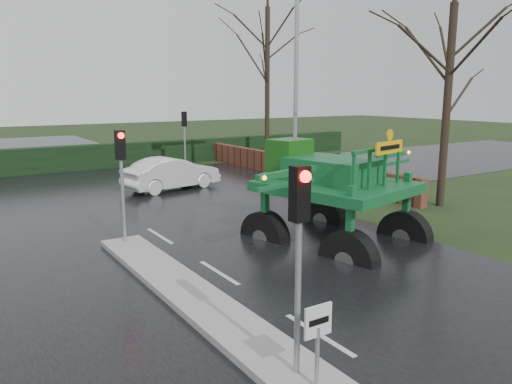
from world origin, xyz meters
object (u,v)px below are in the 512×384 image
traffic_signal_near (299,227)px  traffic_signal_far (184,128)px  keep_left_sign (318,333)px  traffic_signal_mid (121,162)px  white_sedan (172,190)px  crop_sprayer (345,186)px  street_light_right (291,61)px

traffic_signal_near → traffic_signal_far: (7.80, 21.02, 0.00)m
keep_left_sign → traffic_signal_far: 22.93m
traffic_signal_mid → white_sedan: 9.50m
keep_left_sign → traffic_signal_near: 1.61m
traffic_signal_mid → traffic_signal_near: bearing=-90.0°
keep_left_sign → white_sedan: size_ratio=0.29×
traffic_signal_near → crop_sprayer: 6.30m
white_sedan → street_light_right: bearing=-135.1°
keep_left_sign → street_light_right: bearing=54.9°
street_light_right → crop_sprayer: size_ratio=1.28×
keep_left_sign → white_sedan: (4.88, 16.72, -1.06)m
traffic_signal_far → crop_sprayer: size_ratio=0.45×
traffic_signal_mid → crop_sprayer: 6.49m
traffic_signal_far → crop_sprayer: 17.19m
traffic_signal_near → traffic_signal_mid: (0.00, 8.50, 0.00)m
white_sedan → traffic_signal_far: bearing=-41.7°
traffic_signal_mid → street_light_right: 11.05m
traffic_signal_near → keep_left_sign: bearing=-90.0°
keep_left_sign → crop_sprayer: (4.75, 4.59, 1.05)m
crop_sprayer → traffic_signal_near: bearing=-152.4°
traffic_signal_mid → crop_sprayer: size_ratio=0.45×
keep_left_sign → crop_sprayer: bearing=44.0°
keep_left_sign → white_sedan: 17.45m
street_light_right → white_sedan: bearing=145.1°
traffic_signal_near → street_light_right: street_light_right is taller
traffic_signal_near → traffic_signal_mid: 8.50m
street_light_right → traffic_signal_near: bearing=-126.1°
traffic_signal_near → crop_sprayer: size_ratio=0.45×
keep_left_sign → traffic_signal_mid: bearing=90.0°
street_light_right → white_sedan: (-4.62, 3.22, -5.99)m
crop_sprayer → street_light_right: bearing=48.8°
street_light_right → traffic_signal_far: bearing=101.9°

